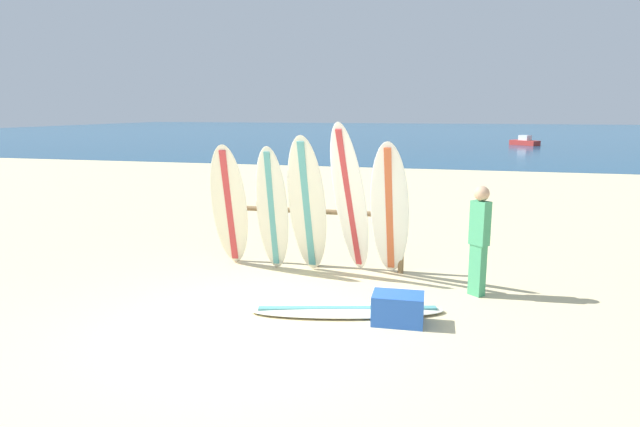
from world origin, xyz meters
TOP-DOWN VIEW (x-y plane):
  - ground_plane at (0.00, 0.00)m, footprint 120.00×120.00m
  - ocean_water at (0.00, 58.00)m, footprint 120.00×80.00m
  - surfboard_rack at (0.14, 2.67)m, footprint 2.84×0.09m
  - surfboard_leaning_far_left at (-1.14, 2.25)m, footprint 0.69×0.88m
  - surfboard_leaning_left at (-0.44, 2.26)m, footprint 0.51×0.52m
  - surfboard_leaning_center_left at (0.13, 2.22)m, footprint 0.59×0.72m
  - surfboard_leaning_center at (0.77, 2.28)m, footprint 0.68×1.07m
  - surfboard_leaning_center_right at (1.35, 2.35)m, footprint 0.59×0.80m
  - surfboard_lying_on_sand at (1.04, 0.81)m, footprint 2.47×1.15m
  - beachgoer_standing at (2.62, 1.89)m, footprint 0.28×0.27m
  - small_boat_offshore at (6.88, 35.79)m, footprint 2.03×1.99m
  - cooler_box at (1.68, 0.64)m, footprint 0.62×0.42m

SIDE VIEW (x-z plane):
  - ground_plane at x=0.00m, z-range 0.00..0.00m
  - ocean_water at x=0.00m, z-range 0.00..0.01m
  - surfboard_lying_on_sand at x=1.04m, z-range -0.01..0.08m
  - cooler_box at x=1.68m, z-range 0.00..0.36m
  - small_boat_offshore at x=6.88m, z-range -0.10..0.61m
  - surfboard_rack at x=0.14m, z-range 0.16..1.22m
  - beachgoer_standing at x=2.62m, z-range 0.08..1.58m
  - surfboard_leaning_left at x=-0.44m, z-range 0.00..1.98m
  - surfboard_leaning_far_left at x=-1.14m, z-range 0.00..2.00m
  - surfboard_leaning_center_right at x=1.35m, z-range 0.00..2.08m
  - surfboard_leaning_center_left at x=0.13m, z-range 0.00..2.15m
  - surfboard_leaning_center at x=0.77m, z-range 0.00..2.34m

